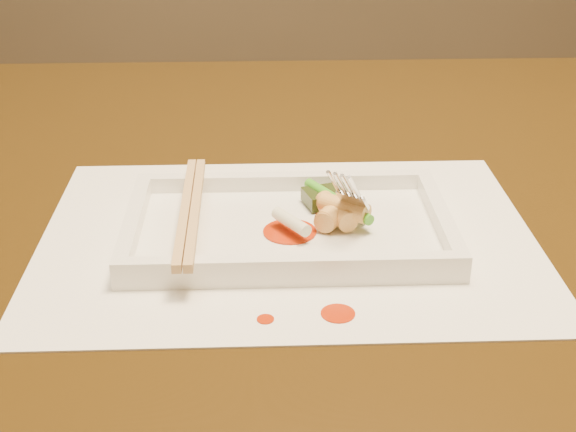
{
  "coord_description": "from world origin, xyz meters",
  "views": [
    {
      "loc": [
        0.06,
        -0.64,
        1.06
      ],
      "look_at": [
        0.09,
        -0.07,
        0.77
      ],
      "focal_mm": 50.0,
      "sensor_mm": 36.0,
      "label": 1
    }
  ],
  "objects_px": {
    "table": "(195,300)",
    "plate_base": "(288,231)",
    "placemat": "(288,236)",
    "chopstick_a": "(185,209)",
    "fork": "(375,132)"
  },
  "relations": [
    {
      "from": "plate_base",
      "to": "chopstick_a",
      "type": "bearing_deg",
      "value": 180.0
    },
    {
      "from": "placemat",
      "to": "chopstick_a",
      "type": "relative_size",
      "value": 2.13
    },
    {
      "from": "placemat",
      "to": "plate_base",
      "type": "bearing_deg",
      "value": 0.0
    },
    {
      "from": "table",
      "to": "plate_base",
      "type": "distance_m",
      "value": 0.15
    },
    {
      "from": "table",
      "to": "plate_base",
      "type": "relative_size",
      "value": 5.38
    },
    {
      "from": "table",
      "to": "placemat",
      "type": "distance_m",
      "value": 0.15
    },
    {
      "from": "placemat",
      "to": "fork",
      "type": "height_order",
      "value": "fork"
    },
    {
      "from": "chopstick_a",
      "to": "table",
      "type": "bearing_deg",
      "value": 93.09
    },
    {
      "from": "chopstick_a",
      "to": "fork",
      "type": "xyz_separation_m",
      "value": [
        0.15,
        0.02,
        0.06
      ]
    },
    {
      "from": "table",
      "to": "plate_base",
      "type": "bearing_deg",
      "value": -37.64
    },
    {
      "from": "table",
      "to": "plate_base",
      "type": "height_order",
      "value": "plate_base"
    },
    {
      "from": "chopstick_a",
      "to": "fork",
      "type": "bearing_deg",
      "value": 6.75
    },
    {
      "from": "table",
      "to": "fork",
      "type": "height_order",
      "value": "fork"
    },
    {
      "from": "placemat",
      "to": "plate_base",
      "type": "xyz_separation_m",
      "value": [
        0.0,
        0.0,
        0.0
      ]
    },
    {
      "from": "placemat",
      "to": "fork",
      "type": "distance_m",
      "value": 0.11
    }
  ]
}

